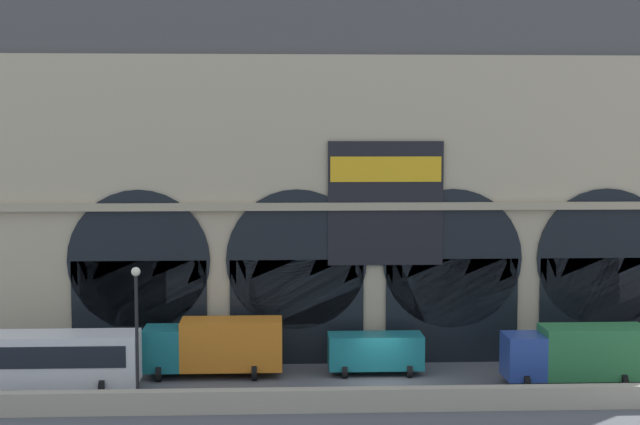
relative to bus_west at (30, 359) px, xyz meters
The scene contains 8 objects.
ground_plane 18.31m from the bus_west, ahead, with size 200.00×200.00×0.00m, color #54565B.
quay_parapet_wall 18.64m from the bus_west, 11.73° to the right, with size 90.00×0.70×1.10m, color #B2A891.
station_building 21.87m from the bus_west, 25.08° to the left, with size 46.60×5.99×21.08m.
bus_west is the anchor object (origin of this frame).
box_truck_midwest 9.72m from the bus_west, 18.65° to the left, with size 7.50×2.91×3.12m.
van_center 18.31m from the bus_west, 10.18° to the left, with size 5.20×2.48×2.20m.
box_truck_mideast 28.38m from the bus_west, ahead, with size 7.50×2.91×3.12m.
street_lamp_quayside 7.10m from the bus_west, 26.90° to the right, with size 0.44×0.44×6.90m.
Camera 1 is at (-5.64, -48.85, 13.26)m, focal length 53.31 mm.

